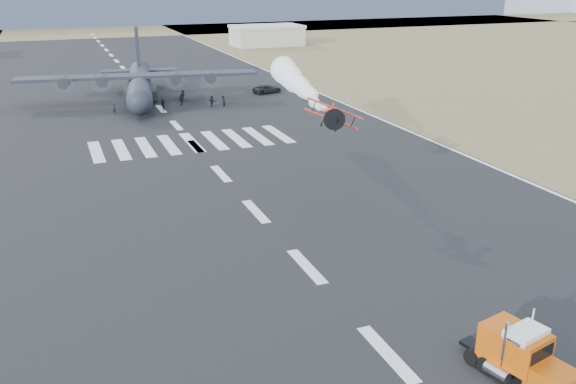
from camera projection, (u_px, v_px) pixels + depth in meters
ground at (388, 354)px, 35.47m from camera, size 500.00×500.00×0.00m
scrub_far at (86, 28)px, 236.62m from camera, size 500.00×80.00×0.00m
runway_markings at (176, 125)px, 87.94m from camera, size 60.00×260.00×0.01m
ridge_seg_d at (79, 7)px, 260.63m from camera, size 150.00×50.00×13.00m
ridge_seg_e at (226, 2)px, 282.67m from camera, size 150.00×50.00×15.00m
ridge_seg_g at (459, 0)px, 327.77m from camera, size 150.00×50.00×13.00m
hangar_right at (267, 35)px, 181.46m from camera, size 20.50×12.50×5.90m
semi_truck at (522, 355)px, 32.69m from camera, size 3.65×7.29×3.20m
aerobatic_biplane at (333, 115)px, 56.41m from camera, size 5.27×5.09×3.09m
smoke_trail at (290, 77)px, 75.85m from camera, size 6.49×25.15×3.47m
transport_aircraft at (140, 83)px, 104.30m from camera, size 39.70×32.56×11.46m
support_vehicle at (267, 89)px, 111.05m from camera, size 5.72×3.54×1.48m
crew_a at (114, 109)px, 94.96m from camera, size 0.73×0.68×1.57m
crew_b at (163, 105)px, 96.78m from camera, size 0.88×1.06×1.89m
crew_c at (183, 95)px, 104.78m from camera, size 1.23×1.02×1.74m
crew_d at (181, 100)px, 100.80m from camera, size 1.22×0.98×1.86m
crew_e at (139, 106)px, 96.41m from camera, size 0.86×0.93×1.63m
crew_f at (212, 101)px, 99.66m from camera, size 1.33×1.79×1.87m
crew_g at (148, 106)px, 96.43m from camera, size 0.73×0.67×1.62m
crew_h at (223, 101)px, 99.98m from camera, size 1.00×0.95×1.77m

